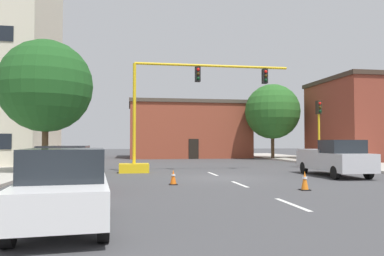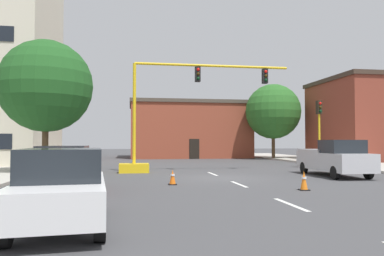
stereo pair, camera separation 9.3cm
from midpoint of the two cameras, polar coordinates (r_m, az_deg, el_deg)
ground_plane at (r=20.05m, az=4.56°, el=-7.49°), size 160.00×160.00×0.00m
sidewalk_left at (r=28.64m, az=-26.27°, el=-5.51°), size 6.00×56.00×0.14m
sidewalk_right at (r=32.75m, az=23.78°, el=-5.09°), size 6.00×56.00×0.14m
lane_stripe_seg_1 at (r=12.04m, az=14.59°, el=-11.05°), size 0.16×2.40×0.01m
lane_stripe_seg_2 at (r=17.17m, az=7.01°, el=-8.38°), size 0.16×2.40×0.01m
lane_stripe_seg_3 at (r=22.47m, az=3.01°, el=-6.90°), size 0.16×2.40×0.01m
building_brick_center at (r=46.21m, az=-0.79°, el=-0.30°), size 14.05×9.66×6.62m
building_row_right at (r=41.60m, az=25.69°, el=1.09°), size 10.59×9.61×8.05m
traffic_signal_gantry at (r=23.61m, az=-5.18°, el=-0.96°), size 10.83×1.20×6.83m
traffic_light_pole_right at (r=28.27m, az=18.46°, el=1.35°), size 0.32×0.47×4.80m
tree_right_far at (r=42.09m, az=11.94°, el=2.44°), size 5.94×5.94×8.14m
tree_left_near at (r=24.07m, az=-21.23°, el=5.89°), size 5.43×5.43×7.89m
pickup_truck_silver at (r=22.34m, az=20.48°, el=-4.30°), size 2.16×5.46×1.99m
sedan_red_near_left at (r=15.15m, az=-18.85°, el=-5.78°), size 1.98×4.55×1.74m
sedan_white_mid_left at (r=9.07m, az=-18.96°, el=-8.35°), size 2.23×4.64×1.74m
traffic_cone_roadside_a at (r=16.83m, az=-3.00°, el=-7.42°), size 0.36×0.36×0.67m
traffic_cone_roadside_b at (r=15.53m, az=16.44°, el=-7.62°), size 0.36×0.36×0.76m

